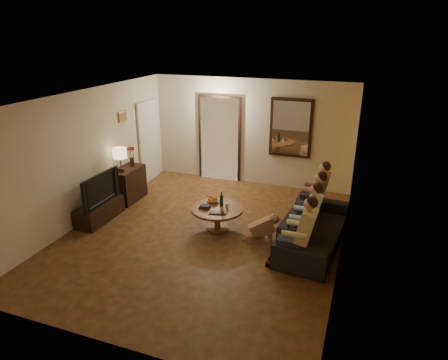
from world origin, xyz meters
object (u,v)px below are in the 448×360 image
(wine_bottle, at_px, (221,199))
(laptop, at_px, (217,214))
(dog, at_px, (262,227))
(tv_stand, at_px, (99,211))
(dresser, at_px, (128,184))
(table_lamp, at_px, (120,160))
(person_c, at_px, (313,207))
(sofa, at_px, (315,228))
(bowl, at_px, (213,201))
(person_a, at_px, (301,237))
(person_d, at_px, (317,195))
(tv, at_px, (97,188))
(coffee_table, at_px, (217,218))
(person_b, at_px, (307,221))

(wine_bottle, xyz_separation_m, laptop, (0.05, -0.38, -0.14))
(dog, bearing_deg, tv_stand, 160.69)
(dresser, distance_m, dog, 3.43)
(wine_bottle, bearing_deg, table_lamp, 172.62)
(person_c, bearing_deg, sofa, -71.57)
(tv_stand, distance_m, dog, 3.36)
(table_lamp, distance_m, bowl, 2.30)
(sofa, distance_m, laptop, 1.79)
(sofa, height_order, dog, sofa)
(person_a, bearing_deg, bowl, 150.91)
(bowl, bearing_deg, person_d, 20.42)
(person_d, distance_m, wine_bottle, 1.90)
(person_d, bearing_deg, laptop, -143.62)
(dresser, height_order, tv, tv)
(dog, bearing_deg, person_d, 28.65)
(dog, distance_m, coffee_table, 0.95)
(person_d, height_order, laptop, person_d)
(sofa, relative_size, coffee_table, 2.26)
(person_c, bearing_deg, person_d, 90.00)
(tv_stand, height_order, coffee_table, coffee_table)
(table_lamp, distance_m, person_b, 4.24)
(tv_stand, distance_m, tv, 0.51)
(bowl, bearing_deg, dresser, 169.36)
(table_lamp, height_order, person_c, table_lamp)
(person_a, distance_m, person_c, 1.20)
(person_b, relative_size, person_d, 1.00)
(dog, height_order, coffee_table, dog)
(person_b, bearing_deg, sofa, 71.57)
(person_a, height_order, coffee_table, person_a)
(sofa, height_order, coffee_table, sofa)
(dresser, bearing_deg, person_c, -4.07)
(person_c, bearing_deg, tv_stand, -169.07)
(person_b, distance_m, dog, 0.89)
(table_lamp, relative_size, person_b, 0.45)
(person_b, height_order, dog, person_b)
(person_a, relative_size, wine_bottle, 3.87)
(wine_bottle, bearing_deg, dresser, 167.63)
(tv, height_order, person_b, person_b)
(dresser, bearing_deg, person_a, -19.78)
(dresser, height_order, person_d, person_d)
(sofa, relative_size, bowl, 8.83)
(sofa, bearing_deg, dresser, 87.16)
(person_a, xyz_separation_m, person_c, (0.00, 1.20, 0.00))
(person_c, xyz_separation_m, bowl, (-1.94, -0.12, -0.12))
(person_d, height_order, wine_bottle, person_d)
(dog, height_order, bowl, dog)
(coffee_table, bearing_deg, bowl, 129.29)
(table_lamp, height_order, person_b, table_lamp)
(tv_stand, height_order, person_d, person_d)
(dog, distance_m, bowl, 1.20)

